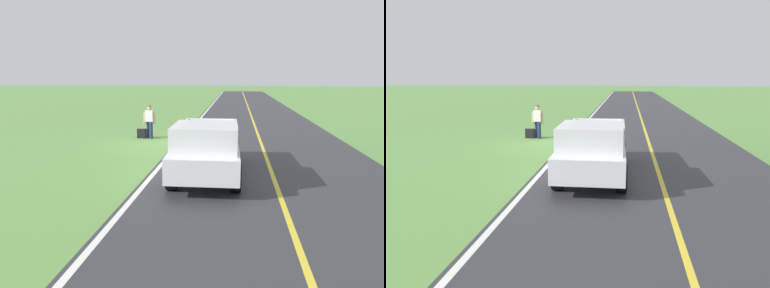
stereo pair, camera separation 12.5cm
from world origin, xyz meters
The scene contains 7 objects.
ground_plane centered at (0.00, 0.00, 0.00)m, with size 200.00×200.00×0.00m, color #609347.
road_surface centered at (-4.76, 0.00, 0.00)m, with size 8.20×120.00×0.00m, color #333338.
lane_edge_line centered at (-0.83, 0.00, 0.01)m, with size 0.16×117.60×0.00m, color silver.
lane_centre_line centered at (-4.76, 0.00, 0.01)m, with size 0.14×117.60×0.00m, color gold.
hitchhiker_walking centered at (0.93, -1.69, 0.98)m, with size 0.62×0.52×1.75m.
suitcase_carried centered at (1.35, -1.63, 0.25)m, with size 0.20×0.46×0.49m, color black.
pickup_truck_passing centered at (-2.62, 5.25, 0.97)m, with size 2.18×5.44×1.82m.
Camera 2 is at (-3.63, 16.41, 3.22)m, focal length 33.60 mm.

